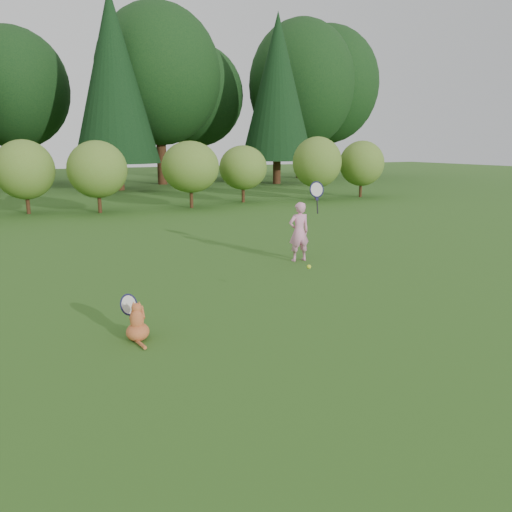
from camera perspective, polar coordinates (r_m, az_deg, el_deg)
name	(u,v)px	position (r m, az deg, el deg)	size (l,w,h in m)	color
ground	(267,312)	(7.75, 1.31, -6.37)	(100.00, 100.00, 0.00)	#2B5518
shrub_row	(108,175)	(19.82, -16.60, 8.89)	(28.00, 3.00, 2.80)	olive
woodland_backdrop	(65,47)	(30.10, -20.98, 21.40)	(48.00, 10.00, 15.00)	black
child	(300,230)	(10.97, 5.00, 2.94)	(0.77, 0.52, 1.94)	pink
cat	(137,320)	(6.80, -13.47, -7.13)	(0.48, 0.75, 0.70)	#B94A23
tennis_ball	(309,267)	(7.92, 6.06, -1.23)	(0.07, 0.07, 0.07)	#A2C817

